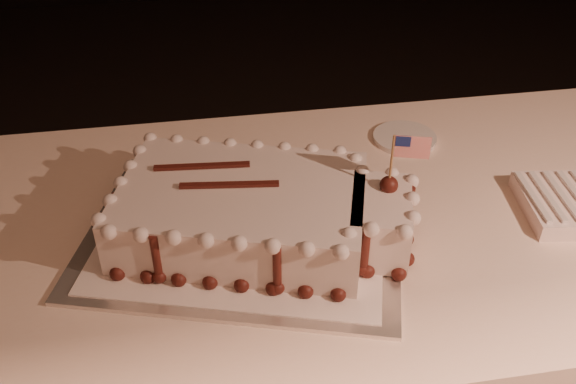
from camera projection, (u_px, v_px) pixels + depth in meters
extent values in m
cube|color=#FFDDC5|center=(360.00, 344.00, 1.42)|extent=(2.40, 0.80, 0.75)
cube|color=silver|center=(243.00, 235.00, 1.13)|extent=(0.65, 0.55, 0.01)
cube|color=white|center=(243.00, 233.00, 1.13)|extent=(0.58, 0.50, 0.00)
cube|color=silver|center=(242.00, 211.00, 1.10)|extent=(0.47, 0.38, 0.10)
cube|color=silver|center=(380.00, 222.00, 1.08)|extent=(0.14, 0.18, 0.10)
sphere|color=#4C1913|center=(117.00, 273.00, 1.03)|extent=(0.03, 0.03, 0.03)
sphere|color=#4C1913|center=(148.00, 276.00, 1.03)|extent=(0.03, 0.03, 0.03)
sphere|color=#4C1913|center=(179.00, 279.00, 1.02)|extent=(0.03, 0.03, 0.03)
sphere|color=#4C1913|center=(210.00, 282.00, 1.02)|extent=(0.03, 0.03, 0.03)
sphere|color=#4C1913|center=(242.00, 285.00, 1.01)|extent=(0.03, 0.03, 0.03)
sphere|color=#4C1913|center=(273.00, 288.00, 1.01)|extent=(0.03, 0.03, 0.03)
sphere|color=#4C1913|center=(306.00, 291.00, 1.00)|extent=(0.03, 0.03, 0.03)
sphere|color=#4C1913|center=(338.00, 294.00, 1.00)|extent=(0.03, 0.03, 0.03)
sphere|color=#4C1913|center=(346.00, 276.00, 1.03)|extent=(0.03, 0.03, 0.03)
sphere|color=#4C1913|center=(367.00, 271.00, 1.04)|extent=(0.03, 0.03, 0.03)
sphere|color=#4C1913|center=(399.00, 274.00, 1.03)|extent=(0.03, 0.03, 0.03)
sphere|color=#4C1913|center=(407.00, 259.00, 1.06)|extent=(0.03, 0.03, 0.03)
sphere|color=#4C1913|center=(406.00, 239.00, 1.10)|extent=(0.03, 0.03, 0.03)
sphere|color=#4C1913|center=(406.00, 221.00, 1.14)|extent=(0.03, 0.03, 0.03)
sphere|color=#4C1913|center=(387.00, 214.00, 1.16)|extent=(0.03, 0.03, 0.03)
sphere|color=#4C1913|center=(359.00, 211.00, 1.17)|extent=(0.03, 0.03, 0.03)
sphere|color=#4C1913|center=(353.00, 199.00, 1.20)|extent=(0.03, 0.03, 0.03)
sphere|color=#4C1913|center=(338.00, 191.00, 1.22)|extent=(0.03, 0.03, 0.03)
sphere|color=#4C1913|center=(311.00, 189.00, 1.22)|extent=(0.03, 0.03, 0.03)
sphere|color=#4C1913|center=(285.00, 187.00, 1.23)|extent=(0.03, 0.03, 0.03)
sphere|color=#4C1913|center=(258.00, 185.00, 1.23)|extent=(0.03, 0.03, 0.03)
sphere|color=#4C1913|center=(232.00, 183.00, 1.24)|extent=(0.03, 0.03, 0.03)
sphere|color=#4C1913|center=(207.00, 181.00, 1.25)|extent=(0.03, 0.03, 0.03)
sphere|color=#4C1913|center=(181.00, 179.00, 1.25)|extent=(0.03, 0.03, 0.03)
sphere|color=#4C1913|center=(156.00, 177.00, 1.26)|extent=(0.03, 0.03, 0.03)
sphere|color=#4C1913|center=(146.00, 190.00, 1.22)|extent=(0.03, 0.03, 0.03)
sphere|color=#4C1913|center=(137.00, 206.00, 1.18)|extent=(0.03, 0.03, 0.03)
sphere|color=#4C1913|center=(128.00, 223.00, 1.14)|extent=(0.03, 0.03, 0.03)
sphere|color=#4C1913|center=(118.00, 242.00, 1.10)|extent=(0.03, 0.03, 0.03)
sphere|color=#4C1913|center=(108.00, 262.00, 1.06)|extent=(0.03, 0.03, 0.03)
sphere|color=silver|center=(109.00, 232.00, 0.98)|extent=(0.03, 0.03, 0.03)
sphere|color=silver|center=(141.00, 235.00, 0.98)|extent=(0.03, 0.03, 0.03)
sphere|color=silver|center=(173.00, 238.00, 0.97)|extent=(0.03, 0.03, 0.03)
sphere|color=silver|center=(206.00, 241.00, 0.97)|extent=(0.03, 0.03, 0.03)
sphere|color=silver|center=(239.00, 243.00, 0.96)|extent=(0.03, 0.03, 0.03)
sphere|color=silver|center=(273.00, 246.00, 0.96)|extent=(0.03, 0.03, 0.03)
sphere|color=silver|center=(307.00, 249.00, 0.95)|extent=(0.03, 0.03, 0.03)
sphere|color=silver|center=(341.00, 252.00, 0.95)|extent=(0.03, 0.03, 0.03)
sphere|color=silver|center=(349.00, 235.00, 0.98)|extent=(0.03, 0.03, 0.03)
sphere|color=silver|center=(371.00, 230.00, 0.99)|extent=(0.03, 0.03, 0.03)
sphere|color=silver|center=(405.00, 232.00, 0.98)|extent=(0.03, 0.03, 0.03)
sphere|color=silver|center=(413.00, 218.00, 1.01)|extent=(0.03, 0.03, 0.03)
sphere|color=silver|center=(412.00, 199.00, 1.05)|extent=(0.03, 0.03, 0.03)
sphere|color=silver|center=(411.00, 181.00, 1.09)|extent=(0.03, 0.03, 0.03)
sphere|color=silver|center=(392.00, 174.00, 1.11)|extent=(0.03, 0.03, 0.03)
sphere|color=silver|center=(362.00, 172.00, 1.12)|extent=(0.03, 0.03, 0.03)
sphere|color=silver|center=(355.00, 160.00, 1.15)|extent=(0.03, 0.03, 0.03)
sphere|color=silver|center=(340.00, 152.00, 1.17)|extent=(0.03, 0.03, 0.03)
sphere|color=silver|center=(312.00, 150.00, 1.17)|extent=(0.03, 0.03, 0.03)
sphere|color=silver|center=(284.00, 148.00, 1.18)|extent=(0.03, 0.03, 0.03)
sphere|color=silver|center=(257.00, 147.00, 1.18)|extent=(0.03, 0.03, 0.03)
sphere|color=silver|center=(230.00, 145.00, 1.19)|extent=(0.03, 0.03, 0.03)
sphere|color=silver|center=(203.00, 143.00, 1.19)|extent=(0.03, 0.03, 0.03)
sphere|color=silver|center=(177.00, 141.00, 1.20)|extent=(0.03, 0.03, 0.03)
sphere|color=silver|center=(150.00, 139.00, 1.21)|extent=(0.03, 0.03, 0.03)
sphere|color=silver|center=(140.00, 152.00, 1.17)|extent=(0.03, 0.03, 0.03)
sphere|color=silver|center=(131.00, 167.00, 1.13)|extent=(0.03, 0.03, 0.03)
sphere|color=silver|center=(121.00, 183.00, 1.09)|extent=(0.03, 0.03, 0.03)
sphere|color=silver|center=(110.00, 201.00, 1.05)|extent=(0.03, 0.03, 0.03)
sphere|color=silver|center=(99.00, 221.00, 1.01)|extent=(0.03, 0.03, 0.03)
cylinder|color=#4C1913|center=(156.00, 258.00, 1.00)|extent=(0.01, 0.01, 0.09)
sphere|color=#4C1913|center=(159.00, 276.00, 1.03)|extent=(0.02, 0.02, 0.02)
cylinder|color=#4C1913|center=(277.00, 269.00, 0.98)|extent=(0.01, 0.01, 0.09)
sphere|color=#4C1913|center=(277.00, 287.00, 1.01)|extent=(0.02, 0.02, 0.02)
cylinder|color=#4C1913|center=(365.00, 251.00, 1.02)|extent=(0.01, 0.01, 0.09)
sphere|color=#4C1913|center=(363.00, 270.00, 1.04)|extent=(0.02, 0.02, 0.02)
cylinder|color=#4C1913|center=(409.00, 209.00, 1.10)|extent=(0.01, 0.01, 0.09)
sphere|color=#4C1913|center=(406.00, 227.00, 1.13)|extent=(0.02, 0.02, 0.02)
cylinder|color=#4C1913|center=(354.00, 175.00, 1.19)|extent=(0.01, 0.01, 0.09)
sphere|color=#4C1913|center=(353.00, 192.00, 1.21)|extent=(0.02, 0.02, 0.02)
cylinder|color=#4C1913|center=(254.00, 167.00, 1.21)|extent=(0.01, 0.01, 0.09)
sphere|color=#4C1913|center=(255.00, 184.00, 1.23)|extent=(0.02, 0.02, 0.02)
cylinder|color=#4C1913|center=(157.00, 159.00, 1.23)|extent=(0.01, 0.01, 0.09)
sphere|color=#4C1913|center=(159.00, 176.00, 1.25)|extent=(0.02, 0.02, 0.02)
cylinder|color=#4C1913|center=(119.00, 216.00, 1.09)|extent=(0.01, 0.01, 0.09)
sphere|color=#4C1913|center=(122.00, 234.00, 1.11)|extent=(0.02, 0.02, 0.02)
cube|color=#4C1913|center=(202.00, 166.00, 1.12)|extent=(0.17, 0.03, 0.01)
cube|color=#4C1913|center=(229.00, 185.00, 1.07)|extent=(0.17, 0.03, 0.01)
sphere|color=#4C1913|center=(389.00, 185.00, 1.07)|extent=(0.03, 0.03, 0.03)
cylinder|color=#A47446|center=(391.00, 166.00, 1.04)|extent=(0.00, 0.00, 0.12)
cube|color=red|center=(413.00, 147.00, 1.02)|extent=(0.06, 0.02, 0.04)
cube|color=navy|center=(403.00, 141.00, 1.01)|extent=(0.02, 0.01, 0.02)
cube|color=silver|center=(533.00, 196.00, 1.17)|extent=(0.02, 0.15, 0.01)
cube|color=silver|center=(547.00, 196.00, 1.17)|extent=(0.02, 0.15, 0.01)
cube|color=silver|center=(562.00, 196.00, 1.17)|extent=(0.02, 0.15, 0.01)
cylinder|color=silver|center=(405.00, 138.00, 1.40)|extent=(0.14, 0.14, 0.01)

